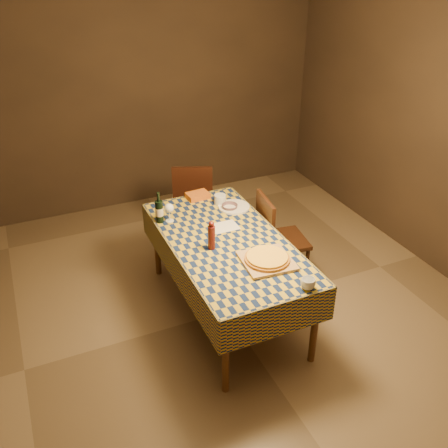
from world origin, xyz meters
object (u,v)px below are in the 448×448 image
object	(u,v)px
dining_table	(226,248)
white_plate	(234,207)
cutting_board	(267,261)
bowl	(230,207)
wine_bottle	(159,211)
chair_right	(276,235)
pizza	(267,258)
chair_far	(193,197)

from	to	relation	value
dining_table	white_plate	distance (m)	0.59
cutting_board	bowl	bearing A→B (deg)	83.84
white_plate	wine_bottle	bearing A→B (deg)	177.65
dining_table	chair_right	xyz separation A→B (m)	(0.63, 0.25, -0.17)
pizza	white_plate	bearing A→B (deg)	80.93
bowl	white_plate	world-z (taller)	bowl
pizza	bowl	bearing A→B (deg)	83.84
wine_bottle	bowl	bearing A→B (deg)	-3.36
wine_bottle	white_plate	bearing A→B (deg)	-2.35
wine_bottle	white_plate	world-z (taller)	wine_bottle
white_plate	chair_far	size ratio (longest dim) A/B	0.32
bowl	wine_bottle	distance (m)	0.67
pizza	wine_bottle	size ratio (longest dim) A/B	1.41
cutting_board	white_plate	bearing A→B (deg)	80.93
wine_bottle	pizza	bearing A→B (deg)	-59.32
pizza	bowl	distance (m)	0.92
cutting_board	wine_bottle	size ratio (longest dim) A/B	1.33
pizza	wine_bottle	xyz separation A→B (m)	(-0.57, 0.96, 0.07)
dining_table	pizza	bearing A→B (deg)	-70.21
pizza	chair_far	xyz separation A→B (m)	(0.04, 1.74, -0.29)
wine_bottle	white_plate	distance (m)	0.72
wine_bottle	chair_right	size ratio (longest dim) A/B	0.31
cutting_board	bowl	size ratio (longest dim) A/B	2.58
wine_bottle	white_plate	xyz separation A→B (m)	(0.72, -0.03, -0.10)
cutting_board	bowl	xyz separation A→B (m)	(0.10, 0.92, 0.01)
dining_table	cutting_board	bearing A→B (deg)	-70.21
cutting_board	chair_right	size ratio (longest dim) A/B	0.41
cutting_board	chair_far	size ratio (longest dim) A/B	0.41
dining_table	bowl	size ratio (longest dim) A/B	12.41
dining_table	cutting_board	distance (m)	0.46
bowl	wine_bottle	xyz separation A→B (m)	(-0.67, 0.04, 0.08)
cutting_board	wine_bottle	bearing A→B (deg)	120.68
cutting_board	pizza	bearing A→B (deg)	180.00
pizza	bowl	world-z (taller)	pizza
white_plate	chair_far	world-z (taller)	chair_far
cutting_board	chair_far	world-z (taller)	chair_far
bowl	wine_bottle	bearing A→B (deg)	176.64
wine_bottle	chair_far	world-z (taller)	wine_bottle
white_plate	bowl	bearing A→B (deg)	-168.74
white_plate	chair_far	bearing A→B (deg)	97.43
dining_table	chair_right	world-z (taller)	chair_right
wine_bottle	white_plate	size ratio (longest dim) A/B	0.98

